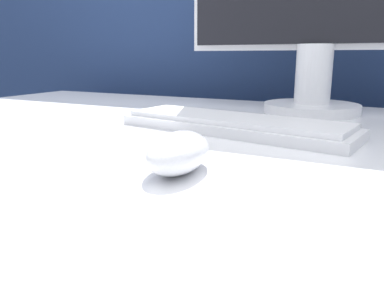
# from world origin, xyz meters

# --- Properties ---
(partition_panel) EXTENTS (5.00, 0.03, 1.28)m
(partition_panel) POSITION_xyz_m (0.00, 0.63, 0.64)
(partition_panel) COLOR navy
(partition_panel) RESTS_ON ground_plane
(computer_mouse_near) EXTENTS (0.07, 0.11, 0.04)m
(computer_mouse_near) POSITION_xyz_m (0.04, -0.14, 0.78)
(computer_mouse_near) COLOR white
(computer_mouse_near) RESTS_ON desk
(keyboard) EXTENTS (0.39, 0.17, 0.02)m
(keyboard) POSITION_xyz_m (0.02, 0.09, 0.77)
(keyboard) COLOR silver
(keyboard) RESTS_ON desk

